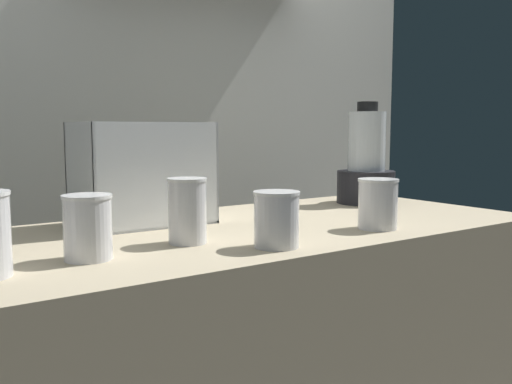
% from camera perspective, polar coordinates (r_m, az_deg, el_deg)
% --- Properties ---
extents(back_wall_unit, '(2.60, 0.24, 2.50)m').
position_cam_1_polar(back_wall_unit, '(2.01, -12.66, 10.22)').
color(back_wall_unit, silver).
rests_on(back_wall_unit, ground_plane).
extents(carrot_display_bin, '(0.31, 0.20, 0.24)m').
position_cam_1_polar(carrot_display_bin, '(1.39, -11.43, 0.01)').
color(carrot_display_bin, white).
rests_on(carrot_display_bin, counter).
extents(blender_pitcher, '(0.18, 0.18, 0.31)m').
position_cam_1_polar(blender_pitcher, '(1.76, 11.13, 2.59)').
color(blender_pitcher, black).
rests_on(blender_pitcher, counter).
extents(juice_cup_beet_left, '(0.09, 0.09, 0.12)m').
position_cam_1_polar(juice_cup_beet_left, '(1.03, -16.72, -3.70)').
color(juice_cup_beet_left, white).
rests_on(juice_cup_beet_left, counter).
extents(juice_cup_orange_middle, '(0.08, 0.08, 0.13)m').
position_cam_1_polar(juice_cup_orange_middle, '(1.13, -6.98, -2.21)').
color(juice_cup_orange_middle, white).
rests_on(juice_cup_orange_middle, counter).
extents(juice_cup_beet_right, '(0.09, 0.09, 0.11)m').
position_cam_1_polar(juice_cup_beet_right, '(1.09, 2.10, -3.15)').
color(juice_cup_beet_right, white).
rests_on(juice_cup_beet_right, counter).
extents(juice_cup_beet_far_right, '(0.09, 0.09, 0.12)m').
position_cam_1_polar(juice_cup_beet_far_right, '(1.32, 12.26, -1.54)').
color(juice_cup_beet_far_right, white).
rests_on(juice_cup_beet_far_right, counter).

